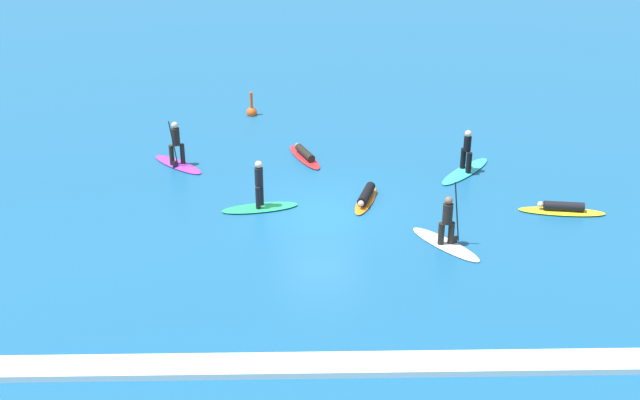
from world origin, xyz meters
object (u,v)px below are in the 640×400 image
surfer_on_orange_board (366,197)px  marker_buoy (252,111)px  surfer_on_yellow_board (562,209)px  surfer_on_purple_board (177,154)px  surfer_on_white_board (447,232)px  surfer_on_green_board (260,198)px  surfer_on_teal_board (466,164)px  surfer_on_red_board (305,155)px

surfer_on_orange_board → marker_buoy: (-4.58, 8.95, 0.01)m
surfer_on_yellow_board → marker_buoy: marker_buoy is taller
surfer_on_purple_board → surfer_on_white_board: surfer_on_white_board is taller
surfer_on_green_board → surfer_on_purple_board: bearing=-60.0°
surfer_on_purple_board → surfer_on_teal_board: surfer_on_purple_board is taller
surfer_on_orange_board → surfer_on_yellow_board: size_ratio=0.82×
surfer_on_purple_board → surfer_on_orange_board: size_ratio=0.97×
surfer_on_purple_board → marker_buoy: size_ratio=2.02×
surfer_on_white_board → marker_buoy: (-6.96, 12.24, -0.30)m
surfer_on_white_board → surfer_on_teal_board: surfer_on_white_board is taller
surfer_on_purple_board → marker_buoy: bearing=108.0°
surfer_on_teal_board → surfer_on_green_board: size_ratio=1.04×
surfer_on_teal_board → surfer_on_yellow_board: size_ratio=0.94×
surfer_on_white_board → surfer_on_teal_board: size_ratio=0.95×
surfer_on_purple_board → surfer_on_red_board: surfer_on_purple_board is taller
surfer_on_orange_board → surfer_on_red_board: size_ratio=0.93×
surfer_on_teal_board → surfer_on_yellow_board: bearing=78.9°
surfer_on_yellow_board → surfer_on_white_board: bearing=34.8°
surfer_on_white_board → surfer_on_orange_board: (-2.38, 3.29, -0.31)m
surfer_on_purple_board → surfer_on_teal_board: bearing=38.5°
surfer_on_teal_board → marker_buoy: (-8.60, 6.50, -0.18)m
surfer_on_green_board → surfer_on_white_board: bearing=144.6°
surfer_on_yellow_board → marker_buoy: size_ratio=2.55×
surfer_on_teal_board → surfer_on_yellow_board: surfer_on_teal_board is taller
surfer_on_yellow_board → surfer_on_orange_board: bearing=-0.8°
surfer_on_green_board → surfer_on_red_board: (1.59, 4.50, -0.28)m
surfer_on_purple_board → surfer_on_orange_board: bearing=18.2°
surfer_on_teal_board → surfer_on_green_board: bearing=-28.8°
surfer_on_white_board → surfer_on_green_board: size_ratio=0.98×
surfer_on_orange_board → surfer_on_teal_board: 4.71m
surfer_on_orange_board → surfer_on_teal_board: size_ratio=0.87×
surfer_on_teal_board → surfer_on_purple_board: bearing=-54.3°
surfer_on_teal_board → surfer_on_yellow_board: (2.79, -3.49, -0.23)m
surfer_on_white_board → surfer_on_green_board: (-6.17, 2.75, -0.06)m
surfer_on_orange_board → marker_buoy: marker_buoy is taller
surfer_on_yellow_board → surfer_on_green_board: bearing=5.2°
surfer_on_purple_board → surfer_on_white_board: (9.58, -6.63, -0.01)m
surfer_on_green_board → surfer_on_yellow_board: surfer_on_green_board is taller
surfer_on_white_board → surfer_on_teal_board: (1.64, 5.74, -0.12)m
surfer_on_white_board → surfer_on_red_board: 8.58m
surfer_on_orange_board → surfer_on_teal_board: surfer_on_teal_board is taller
surfer_on_red_board → surfer_on_teal_board: bearing=-126.6°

